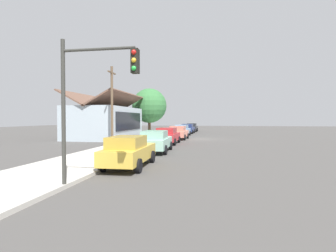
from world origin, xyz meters
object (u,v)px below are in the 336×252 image
(car_seafoam, at_px, (155,141))
(car_cherry, at_px, (167,136))
(car_mustard, at_px, (129,151))
(shade_tree, at_px, (149,106))
(car_coral, at_px, (178,133))
(traffic_light_main, at_px, (92,88))
(car_charcoal, at_px, (192,127))
(car_navy, at_px, (188,129))
(fire_hydrant_red, at_px, (178,131))
(utility_pole_wooden, at_px, (112,103))
(car_skyblue, at_px, (182,130))

(car_seafoam, distance_m, car_cherry, 6.20)
(car_cherry, bearing_deg, car_mustard, -178.50)
(car_cherry, distance_m, shade_tree, 16.73)
(car_seafoam, xyz_separation_m, car_coral, (12.13, -0.03, -0.00))
(traffic_light_main, bearing_deg, car_cherry, 1.17)
(car_coral, height_order, car_charcoal, same)
(car_navy, bearing_deg, car_coral, -177.62)
(car_charcoal, relative_size, fire_hydrant_red, 6.20)
(car_navy, distance_m, car_charcoal, 6.12)
(car_seafoam, bearing_deg, car_navy, -1.88)
(car_cherry, xyz_separation_m, utility_pole_wooden, (-0.79, 5.32, 3.11))
(car_navy, height_order, traffic_light_main, traffic_light_main)
(utility_pole_wooden, bearing_deg, car_mustard, -154.31)
(car_skyblue, bearing_deg, car_coral, -175.33)
(car_coral, xyz_separation_m, shade_tree, (9.39, 5.86, 3.67))
(car_charcoal, bearing_deg, car_seafoam, -179.28)
(car_coral, relative_size, shade_tree, 0.61)
(car_navy, relative_size, traffic_light_main, 0.89)
(car_charcoal, xyz_separation_m, utility_pole_wooden, (-25.75, 5.60, 3.11))
(car_cherry, bearing_deg, traffic_light_main, -178.36)
(car_coral, relative_size, car_charcoal, 0.99)
(car_coral, distance_m, utility_pole_wooden, 9.27)
(car_coral, height_order, traffic_light_main, traffic_light_main)
(car_skyblue, xyz_separation_m, fire_hydrant_red, (5.14, 1.32, -0.32))
(shade_tree, xyz_separation_m, traffic_light_main, (-31.95, -5.95, -0.99))
(car_charcoal, distance_m, traffic_light_main, 41.68)
(shade_tree, relative_size, traffic_light_main, 1.38)
(car_navy, relative_size, shade_tree, 0.64)
(traffic_light_main, bearing_deg, shade_tree, 10.55)
(car_seafoam, bearing_deg, car_charcoal, -2.28)
(car_charcoal, distance_m, utility_pole_wooden, 26.54)
(car_navy, bearing_deg, shade_tree, 123.33)
(car_mustard, bearing_deg, car_navy, -0.89)
(car_cherry, xyz_separation_m, car_skyblue, (12.07, -0.00, -0.00))
(car_seafoam, distance_m, car_charcoal, 31.16)
(car_seafoam, relative_size, car_skyblue, 0.99)
(car_skyblue, bearing_deg, car_navy, 1.61)
(car_charcoal, height_order, fire_hydrant_red, car_charcoal)
(car_charcoal, relative_size, utility_pole_wooden, 0.59)
(car_navy, bearing_deg, car_mustard, -178.09)
(car_seafoam, xyz_separation_m, fire_hydrant_red, (23.42, 1.53, -0.32))
(fire_hydrant_red, bearing_deg, car_seafoam, -176.25)
(utility_pole_wooden, bearing_deg, car_navy, -15.41)
(utility_pole_wooden, bearing_deg, car_cherry, -81.56)
(traffic_light_main, bearing_deg, car_seafoam, 0.69)
(car_mustard, xyz_separation_m, utility_pole_wooden, (11.52, 5.54, 3.11))
(car_cherry, distance_m, fire_hydrant_red, 17.27)
(car_navy, height_order, utility_pole_wooden, utility_pole_wooden)
(car_mustard, height_order, car_coral, same)
(shade_tree, bearing_deg, traffic_light_main, -169.45)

